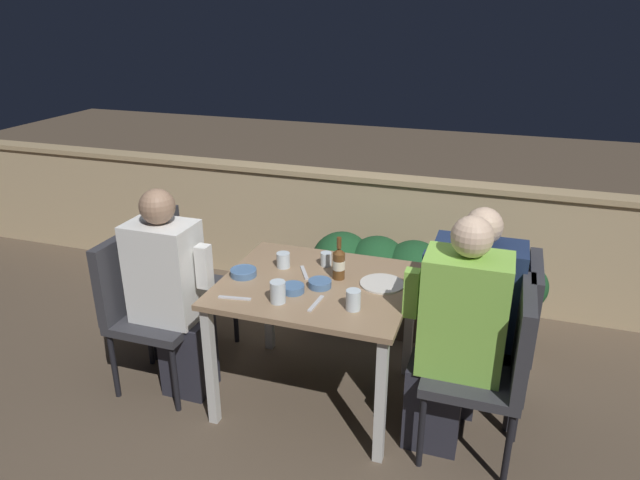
{
  "coord_description": "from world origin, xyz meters",
  "views": [
    {
      "loc": [
        0.88,
        -2.59,
        2.1
      ],
      "look_at": [
        0.0,
        0.07,
        0.95
      ],
      "focal_mm": 32.0,
      "sensor_mm": 36.0,
      "label": 1
    }
  ],
  "objects_px": {
    "beer_bottle": "(339,263)",
    "potted_plant": "(518,301)",
    "person_white_polo": "(172,294)",
    "chair_right_far": "(507,327)",
    "chair_left_far": "(174,273)",
    "person_green_blouse": "(454,338)",
    "chair_left_near": "(142,298)",
    "chair_right_near": "(497,359)",
    "person_navy_jumper": "(466,314)"
  },
  "relations": [
    {
      "from": "person_green_blouse",
      "to": "chair_right_far",
      "type": "relative_size",
      "value": 1.36
    },
    {
      "from": "person_white_polo",
      "to": "person_green_blouse",
      "type": "height_order",
      "value": "person_green_blouse"
    },
    {
      "from": "chair_right_near",
      "to": "chair_right_far",
      "type": "xyz_separation_m",
      "value": [
        0.04,
        0.32,
        0.0
      ]
    },
    {
      "from": "person_navy_jumper",
      "to": "potted_plant",
      "type": "distance_m",
      "value": 0.68
    },
    {
      "from": "person_white_polo",
      "to": "person_navy_jumper",
      "type": "height_order",
      "value": "person_white_polo"
    },
    {
      "from": "person_white_polo",
      "to": "potted_plant",
      "type": "bearing_deg",
      "value": 26.78
    },
    {
      "from": "chair_right_far",
      "to": "person_navy_jumper",
      "type": "xyz_separation_m",
      "value": [
        -0.21,
        0.0,
        0.04
      ]
    },
    {
      "from": "person_green_blouse",
      "to": "chair_left_near",
      "type": "bearing_deg",
      "value": -179.64
    },
    {
      "from": "person_white_polo",
      "to": "beer_bottle",
      "type": "distance_m",
      "value": 0.95
    },
    {
      "from": "chair_left_near",
      "to": "person_green_blouse",
      "type": "xyz_separation_m",
      "value": [
        1.75,
        0.01,
        0.08
      ]
    },
    {
      "from": "chair_right_near",
      "to": "beer_bottle",
      "type": "xyz_separation_m",
      "value": [
        -0.86,
        0.25,
        0.27
      ]
    },
    {
      "from": "person_white_polo",
      "to": "chair_right_far",
      "type": "bearing_deg",
      "value": 10.65
    },
    {
      "from": "beer_bottle",
      "to": "chair_right_far",
      "type": "bearing_deg",
      "value": 4.99
    },
    {
      "from": "chair_left_near",
      "to": "person_navy_jumper",
      "type": "relative_size",
      "value": 0.78
    },
    {
      "from": "person_navy_jumper",
      "to": "potted_plant",
      "type": "height_order",
      "value": "person_navy_jumper"
    },
    {
      "from": "chair_left_far",
      "to": "person_green_blouse",
      "type": "height_order",
      "value": "person_green_blouse"
    },
    {
      "from": "chair_left_far",
      "to": "chair_right_far",
      "type": "relative_size",
      "value": 1.0
    },
    {
      "from": "beer_bottle",
      "to": "potted_plant",
      "type": "bearing_deg",
      "value": 35.13
    },
    {
      "from": "chair_left_near",
      "to": "potted_plant",
      "type": "height_order",
      "value": "chair_left_near"
    },
    {
      "from": "chair_left_near",
      "to": "beer_bottle",
      "type": "xyz_separation_m",
      "value": [
        1.1,
        0.26,
        0.27
      ]
    },
    {
      "from": "person_green_blouse",
      "to": "chair_right_far",
      "type": "xyz_separation_m",
      "value": [
        0.24,
        0.32,
        -0.08
      ]
    },
    {
      "from": "chair_left_far",
      "to": "chair_right_near",
      "type": "distance_m",
      "value": 1.99
    },
    {
      "from": "beer_bottle",
      "to": "potted_plant",
      "type": "distance_m",
      "value": 1.24
    },
    {
      "from": "chair_right_far",
      "to": "person_navy_jumper",
      "type": "bearing_deg",
      "value": 180.0
    },
    {
      "from": "person_white_polo",
      "to": "chair_right_far",
      "type": "relative_size",
      "value": 1.32
    },
    {
      "from": "chair_left_near",
      "to": "beer_bottle",
      "type": "bearing_deg",
      "value": 13.2
    },
    {
      "from": "chair_left_far",
      "to": "potted_plant",
      "type": "relative_size",
      "value": 1.38
    },
    {
      "from": "chair_right_near",
      "to": "chair_right_far",
      "type": "bearing_deg",
      "value": 83.58
    },
    {
      "from": "chair_left_near",
      "to": "potted_plant",
      "type": "distance_m",
      "value": 2.26
    },
    {
      "from": "potted_plant",
      "to": "chair_right_far",
      "type": "bearing_deg",
      "value": -96.27
    },
    {
      "from": "potted_plant",
      "to": "chair_right_near",
      "type": "bearing_deg",
      "value": -96.32
    },
    {
      "from": "chair_right_far",
      "to": "potted_plant",
      "type": "bearing_deg",
      "value": 83.73
    },
    {
      "from": "person_white_polo",
      "to": "beer_bottle",
      "type": "xyz_separation_m",
      "value": [
        0.89,
        0.26,
        0.21
      ]
    },
    {
      "from": "chair_left_near",
      "to": "potted_plant",
      "type": "xyz_separation_m",
      "value": [
        2.06,
        0.93,
        -0.14
      ]
    },
    {
      "from": "chair_right_near",
      "to": "person_navy_jumper",
      "type": "height_order",
      "value": "person_navy_jumper"
    },
    {
      "from": "person_green_blouse",
      "to": "chair_right_far",
      "type": "bearing_deg",
      "value": 53.11
    },
    {
      "from": "chair_right_far",
      "to": "beer_bottle",
      "type": "relative_size",
      "value": 3.86
    },
    {
      "from": "chair_right_near",
      "to": "person_navy_jumper",
      "type": "bearing_deg",
      "value": 118.05
    },
    {
      "from": "chair_right_near",
      "to": "potted_plant",
      "type": "height_order",
      "value": "chair_right_near"
    },
    {
      "from": "chair_left_far",
      "to": "chair_right_near",
      "type": "height_order",
      "value": "same"
    },
    {
      "from": "chair_right_near",
      "to": "person_green_blouse",
      "type": "bearing_deg",
      "value": -180.0
    },
    {
      "from": "beer_bottle",
      "to": "potted_plant",
      "type": "relative_size",
      "value": 0.36
    },
    {
      "from": "chair_right_far",
      "to": "person_navy_jumper",
      "type": "height_order",
      "value": "person_navy_jumper"
    },
    {
      "from": "person_green_blouse",
      "to": "person_white_polo",
      "type": "bearing_deg",
      "value": -179.59
    },
    {
      "from": "chair_left_near",
      "to": "person_green_blouse",
      "type": "relative_size",
      "value": 0.74
    },
    {
      "from": "chair_left_far",
      "to": "beer_bottle",
      "type": "xyz_separation_m",
      "value": [
        1.1,
        -0.09,
        0.27
      ]
    },
    {
      "from": "person_navy_jumper",
      "to": "beer_bottle",
      "type": "distance_m",
      "value": 0.73
    },
    {
      "from": "chair_left_far",
      "to": "potted_plant",
      "type": "bearing_deg",
      "value": 15.83
    },
    {
      "from": "chair_right_far",
      "to": "person_white_polo",
      "type": "bearing_deg",
      "value": -169.35
    },
    {
      "from": "person_white_polo",
      "to": "chair_left_near",
      "type": "bearing_deg",
      "value": 180.0
    }
  ]
}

